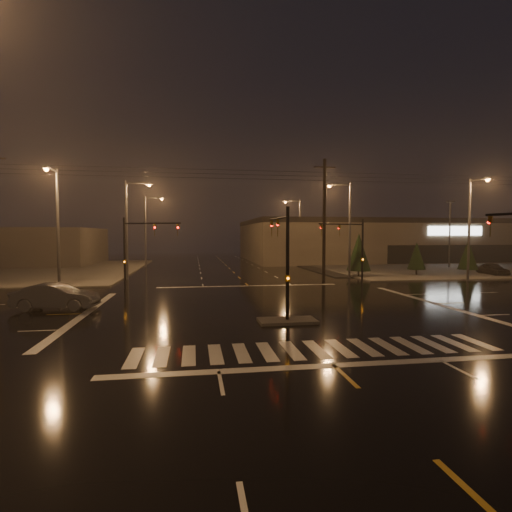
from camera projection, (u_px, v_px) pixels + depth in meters
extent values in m
plane|color=black|center=(272.00, 308.00, 24.71)|extent=(140.00, 140.00, 0.00)
cube|color=#4B4943|center=(432.00, 265.00, 58.94)|extent=(36.00, 36.00, 0.12)
cube|color=#4B4943|center=(287.00, 321.00, 20.76)|extent=(3.00, 1.60, 0.15)
cube|color=beige|center=(317.00, 349.00, 15.83)|extent=(15.00, 2.60, 0.01)
cube|color=beige|center=(334.00, 365.00, 13.85)|extent=(16.00, 0.50, 0.01)
cube|color=beige|center=(248.00, 286.00, 35.56)|extent=(16.00, 0.50, 0.01)
cube|color=black|center=(472.00, 266.00, 57.74)|extent=(50.00, 24.00, 0.08)
cube|color=brown|center=(407.00, 241.00, 75.31)|extent=(60.00, 28.00, 7.00)
cube|color=black|center=(407.00, 223.00, 75.14)|extent=(60.20, 28.20, 0.80)
cube|color=white|center=(455.00, 231.00, 61.31)|extent=(9.00, 0.20, 1.40)
cube|color=black|center=(454.00, 254.00, 61.55)|extent=(22.00, 0.15, 2.80)
cylinder|color=black|center=(288.00, 265.00, 20.60)|extent=(0.18, 0.18, 6.00)
cylinder|color=black|center=(279.00, 218.00, 22.69)|extent=(0.12, 4.50, 0.12)
imported|color=#594707|center=(272.00, 220.00, 24.69)|extent=(0.16, 0.20, 1.00)
cube|color=#594707|center=(287.00, 278.00, 20.64)|extent=(0.25, 0.18, 0.35)
cylinder|color=black|center=(362.00, 252.00, 36.53)|extent=(0.18, 0.18, 6.00)
cylinder|color=black|center=(342.00, 224.00, 35.19)|extent=(4.74, 1.82, 0.12)
imported|color=#594707|center=(321.00, 224.00, 34.11)|extent=(0.24, 0.22, 1.00)
cube|color=#594707|center=(362.00, 259.00, 36.57)|extent=(0.25, 0.18, 0.35)
cylinder|color=black|center=(125.00, 253.00, 33.29)|extent=(0.18, 0.18, 6.00)
cylinder|color=black|center=(152.00, 223.00, 32.67)|extent=(4.74, 1.82, 0.12)
imported|color=#594707|center=(178.00, 224.00, 32.24)|extent=(0.24, 0.22, 1.00)
cube|color=#594707|center=(125.00, 262.00, 33.32)|extent=(0.25, 0.18, 0.35)
imported|color=#594707|center=(490.00, 216.00, 19.01)|extent=(0.22, 0.24, 1.00)
cylinder|color=#38383A|center=(127.00, 230.00, 40.43)|extent=(0.24, 0.24, 10.00)
cylinder|color=#38383A|center=(138.00, 183.00, 40.36)|extent=(2.40, 0.14, 0.14)
cube|color=#38383A|center=(149.00, 184.00, 40.53)|extent=(0.70, 0.30, 0.18)
sphere|color=orange|center=(149.00, 185.00, 40.54)|extent=(0.32, 0.32, 0.32)
cylinder|color=#38383A|center=(145.00, 232.00, 56.21)|extent=(0.24, 0.24, 10.00)
cylinder|color=#38383A|center=(154.00, 198.00, 56.15)|extent=(2.40, 0.14, 0.14)
cube|color=#38383A|center=(162.00, 198.00, 56.32)|extent=(0.70, 0.30, 0.18)
sphere|color=orange|center=(162.00, 199.00, 56.33)|extent=(0.32, 0.32, 0.32)
cylinder|color=#38383A|center=(350.00, 231.00, 42.01)|extent=(0.24, 0.24, 10.00)
cylinder|color=#38383A|center=(339.00, 185.00, 41.57)|extent=(2.40, 0.14, 0.14)
cube|color=#38383A|center=(329.00, 185.00, 41.40)|extent=(0.70, 0.30, 0.18)
sphere|color=orange|center=(329.00, 186.00, 41.41)|extent=(0.32, 0.32, 0.32)
cylinder|color=#38383A|center=(300.00, 232.00, 61.74)|extent=(0.24, 0.24, 10.00)
cylinder|color=#38383A|center=(293.00, 201.00, 61.30)|extent=(2.40, 0.14, 0.14)
cube|color=#38383A|center=(286.00, 201.00, 61.13)|extent=(0.70, 0.30, 0.18)
sphere|color=orange|center=(286.00, 202.00, 61.14)|extent=(0.32, 0.32, 0.32)
cylinder|color=#38383A|center=(58.00, 230.00, 33.32)|extent=(0.24, 0.24, 10.00)
cylinder|color=#38383A|center=(51.00, 169.00, 31.88)|extent=(0.14, 2.40, 0.14)
cube|color=#38383A|center=(46.00, 168.00, 30.80)|extent=(0.30, 0.70, 0.18)
sphere|color=orange|center=(46.00, 169.00, 30.81)|extent=(0.32, 0.32, 0.32)
cylinder|color=#38383A|center=(469.00, 230.00, 39.19)|extent=(0.24, 0.24, 10.00)
cylinder|color=#38383A|center=(479.00, 179.00, 37.75)|extent=(0.14, 2.40, 0.14)
cube|color=#38383A|center=(488.00, 178.00, 36.67)|extent=(0.30, 0.70, 0.18)
sphere|color=orange|center=(488.00, 180.00, 36.68)|extent=(0.32, 0.32, 0.32)
cylinder|color=black|center=(324.00, 220.00, 39.44)|extent=(0.32, 0.32, 12.00)
cube|color=black|center=(325.00, 167.00, 39.17)|extent=(2.20, 0.12, 0.12)
cylinder|color=black|center=(358.00, 274.00, 43.17)|extent=(0.18, 0.18, 0.70)
cone|color=black|center=(359.00, 252.00, 43.05)|extent=(2.57, 2.57, 4.02)
cylinder|color=black|center=(416.00, 273.00, 44.60)|extent=(0.18, 0.18, 0.70)
cone|color=black|center=(417.00, 256.00, 44.50)|extent=(1.95, 1.95, 3.05)
cylinder|color=black|center=(467.00, 272.00, 44.66)|extent=(0.18, 0.18, 0.70)
cone|color=black|center=(468.00, 255.00, 44.56)|extent=(2.13, 2.13, 3.32)
imported|color=black|center=(493.00, 269.00, 45.06)|extent=(1.99, 4.28, 1.42)
imported|color=#565A5E|center=(56.00, 297.00, 24.22)|extent=(5.02, 2.18, 1.60)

